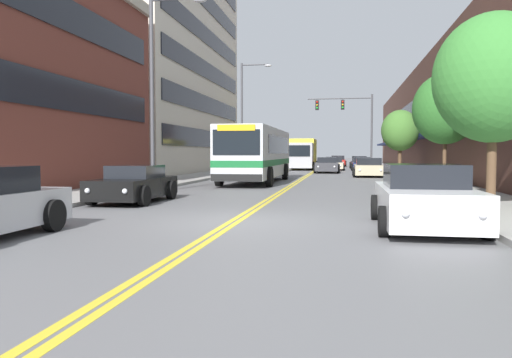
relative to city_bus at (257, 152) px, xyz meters
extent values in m
plane|color=slate|center=(2.26, 20.72, -1.70)|extent=(240.00, 240.00, 0.00)
cube|color=#9E9B96|center=(-4.79, 20.72, -1.64)|extent=(3.09, 106.00, 0.13)
cube|color=#9E9B96|center=(9.30, 20.72, -1.64)|extent=(3.09, 106.00, 0.13)
cube|color=yellow|center=(2.16, 20.72, -1.70)|extent=(0.14, 106.00, 0.01)
cube|color=yellow|center=(2.36, 20.72, -1.70)|extent=(0.14, 106.00, 0.01)
cube|color=black|center=(-6.54, -7.15, 2.42)|extent=(0.08, 13.02, 1.40)
cube|color=black|center=(-6.54, -7.15, 5.71)|extent=(0.08, 13.02, 1.40)
cube|color=beige|center=(-12.58, 13.25, 11.21)|extent=(12.00, 23.89, 25.84)
cube|color=black|center=(-6.54, 13.25, 1.17)|extent=(0.08, 21.98, 1.40)
cube|color=black|center=(-6.54, 13.25, 4.04)|extent=(0.08, 21.98, 1.40)
cube|color=black|center=(-6.54, 13.25, 6.91)|extent=(0.08, 21.98, 1.40)
cube|color=black|center=(-6.54, 13.25, 9.78)|extent=(0.08, 21.98, 1.40)
cube|color=black|center=(-6.54, 13.25, 12.65)|extent=(0.08, 21.98, 1.40)
cube|color=brown|center=(15.10, 20.72, 2.91)|extent=(8.00, 68.00, 9.22)
cube|color=navy|center=(10.55, 20.72, 1.20)|extent=(1.10, 61.20, 0.24)
cube|color=black|center=(11.06, 20.72, 4.01)|extent=(0.08, 61.20, 1.40)
cube|color=silver|center=(0.00, -0.10, -0.03)|extent=(2.46, 11.13, 2.66)
cube|color=#196B33|center=(0.00, -0.10, -0.56)|extent=(2.48, 11.15, 0.32)
cube|color=black|center=(0.00, 0.46, 0.40)|extent=(2.49, 8.68, 0.96)
cube|color=black|center=(0.00, -5.68, 0.45)|extent=(2.21, 0.04, 1.17)
cube|color=yellow|center=(0.00, -5.69, 1.12)|extent=(1.77, 0.06, 0.28)
cube|color=black|center=(0.00, -5.70, -1.17)|extent=(2.41, 0.08, 0.32)
cylinder|color=black|center=(-1.26, -3.88, -1.20)|extent=(0.30, 1.00, 1.00)
cylinder|color=black|center=(1.26, -3.88, -1.20)|extent=(0.30, 1.00, 1.00)
cylinder|color=black|center=(-1.26, 2.96, -1.20)|extent=(0.30, 1.00, 1.00)
cylinder|color=black|center=(1.26, 2.96, -1.20)|extent=(0.30, 1.00, 1.00)
cube|color=black|center=(-2.13, -12.21, -1.21)|extent=(1.72, 4.00, 0.64)
cube|color=black|center=(-2.13, -12.05, -0.68)|extent=(1.48, 1.76, 0.43)
cylinder|color=black|center=(-3.01, -13.45, -1.38)|extent=(0.22, 0.66, 0.66)
cylinder|color=black|center=(-1.25, -13.45, -1.38)|extent=(0.22, 0.66, 0.66)
cylinder|color=black|center=(-3.01, -10.97, -1.38)|extent=(0.22, 0.66, 0.66)
cylinder|color=black|center=(-1.25, -10.97, -1.38)|extent=(0.22, 0.66, 0.66)
sphere|color=silver|center=(-2.74, -14.23, -1.17)|extent=(0.16, 0.16, 0.16)
sphere|color=silver|center=(-1.53, -14.23, -1.17)|extent=(0.16, 0.16, 0.16)
cube|color=red|center=(-2.75, -10.20, -1.17)|extent=(0.18, 0.04, 0.10)
cube|color=red|center=(-1.52, -10.20, -1.17)|extent=(0.18, 0.04, 0.10)
cylinder|color=black|center=(-1.21, -18.45, -1.37)|extent=(0.22, 0.68, 0.68)
cube|color=red|center=(-2.72, -17.65, -1.13)|extent=(0.18, 0.04, 0.10)
cube|color=red|center=(-1.48, -17.65, -1.13)|extent=(0.18, 0.04, 0.10)
cube|color=#475675|center=(-2.07, 14.68, -1.25)|extent=(1.86, 4.34, 0.58)
cube|color=black|center=(-2.07, 14.86, -0.73)|extent=(1.60, 1.91, 0.46)
cylinder|color=black|center=(-3.02, 13.34, -1.40)|extent=(0.22, 0.60, 0.60)
cylinder|color=black|center=(-1.12, 13.34, -1.40)|extent=(0.22, 0.60, 0.60)
cylinder|color=black|center=(-3.02, 16.03, -1.40)|extent=(0.22, 0.60, 0.60)
cylinder|color=black|center=(-1.12, 16.03, -1.40)|extent=(0.22, 0.60, 0.60)
sphere|color=silver|center=(-2.72, 12.50, -1.22)|extent=(0.16, 0.16, 0.16)
sphere|color=silver|center=(-1.42, 12.50, -1.22)|extent=(0.16, 0.16, 0.16)
cube|color=red|center=(-2.74, 16.86, -1.22)|extent=(0.18, 0.04, 0.10)
cube|color=red|center=(-1.40, 16.86, -1.22)|extent=(0.18, 0.04, 0.10)
cube|color=white|center=(6.62, -16.68, -1.16)|extent=(1.88, 4.22, 0.74)
cube|color=black|center=(6.62, -16.51, -0.54)|extent=(1.61, 1.86, 0.50)
cylinder|color=black|center=(5.66, -17.99, -1.39)|extent=(0.22, 0.62, 0.62)
cylinder|color=black|center=(7.58, -17.99, -1.39)|extent=(0.22, 0.62, 0.62)
cylinder|color=black|center=(5.66, -15.37, -1.39)|extent=(0.22, 0.62, 0.62)
cylinder|color=black|center=(7.58, -15.37, -1.39)|extent=(0.22, 0.62, 0.62)
sphere|color=silver|center=(5.96, -18.81, -1.13)|extent=(0.16, 0.16, 0.16)
sphere|color=silver|center=(7.27, -18.81, -1.13)|extent=(0.16, 0.16, 0.16)
cube|color=red|center=(5.94, -14.56, -1.13)|extent=(0.18, 0.04, 0.10)
cube|color=red|center=(7.29, -14.56, -1.13)|extent=(0.18, 0.04, 0.10)
cube|color=#232328|center=(6.56, 27.38, -1.23)|extent=(1.77, 4.80, 0.59)
cube|color=black|center=(6.56, 27.58, -0.66)|extent=(1.52, 2.11, 0.55)
cylinder|color=black|center=(5.65, 25.90, -1.38)|extent=(0.22, 0.65, 0.65)
cylinder|color=black|center=(7.46, 25.90, -1.38)|extent=(0.22, 0.65, 0.65)
cylinder|color=black|center=(5.65, 28.87, -1.38)|extent=(0.22, 0.65, 0.65)
cylinder|color=black|center=(7.46, 28.87, -1.38)|extent=(0.22, 0.65, 0.65)
sphere|color=silver|center=(5.94, 24.97, -1.20)|extent=(0.16, 0.16, 0.16)
sphere|color=silver|center=(7.17, 24.97, -1.20)|extent=(0.16, 0.16, 0.16)
cube|color=red|center=(5.92, 29.79, -1.20)|extent=(0.18, 0.04, 0.10)
cube|color=red|center=(7.19, 29.79, -1.20)|extent=(0.18, 0.04, 0.10)
cube|color=#BCAD89|center=(6.61, 7.88, -1.20)|extent=(1.95, 4.60, 0.67)
cube|color=black|center=(6.61, 8.06, -0.63)|extent=(1.68, 2.02, 0.48)
cylinder|color=black|center=(5.61, 6.45, -1.40)|extent=(0.22, 0.61, 0.61)
cylinder|color=black|center=(7.61, 6.45, -1.40)|extent=(0.22, 0.61, 0.61)
cylinder|color=black|center=(5.61, 9.31, -1.40)|extent=(0.22, 0.61, 0.61)
cylinder|color=black|center=(7.61, 9.31, -1.40)|extent=(0.22, 0.61, 0.61)
sphere|color=silver|center=(5.93, 5.56, -1.17)|extent=(0.16, 0.16, 0.16)
sphere|color=silver|center=(7.29, 5.56, -1.17)|extent=(0.16, 0.16, 0.16)
cube|color=red|center=(5.91, 10.19, -1.17)|extent=(0.18, 0.04, 0.10)
cube|color=red|center=(7.31, 10.19, -1.17)|extent=(0.18, 0.04, 0.10)
cube|color=#19234C|center=(6.60, 20.31, -1.24)|extent=(1.76, 4.56, 0.59)
cube|color=black|center=(6.60, 20.50, -0.69)|extent=(1.52, 2.01, 0.51)
cylinder|color=black|center=(5.70, 18.90, -1.39)|extent=(0.22, 0.62, 0.62)
cylinder|color=black|center=(7.51, 18.90, -1.39)|extent=(0.22, 0.62, 0.62)
cylinder|color=black|center=(5.70, 21.73, -1.39)|extent=(0.22, 0.62, 0.62)
cylinder|color=black|center=(7.51, 21.73, -1.39)|extent=(0.22, 0.62, 0.62)
sphere|color=silver|center=(5.99, 18.01, -1.21)|extent=(0.16, 0.16, 0.16)
sphere|color=silver|center=(7.22, 18.01, -1.21)|extent=(0.16, 0.16, 0.16)
cube|color=red|center=(5.97, 22.61, -1.21)|extent=(0.18, 0.04, 0.10)
cube|color=red|center=(7.24, 22.61, -1.21)|extent=(0.18, 0.04, 0.10)
cube|color=maroon|center=(4.19, 35.33, -1.20)|extent=(1.82, 4.49, 0.64)
cube|color=black|center=(4.19, 35.51, -0.63)|extent=(1.57, 1.98, 0.51)
cylinder|color=black|center=(3.26, 33.94, -1.36)|extent=(0.22, 0.68, 0.68)
cylinder|color=black|center=(5.12, 33.94, -1.36)|extent=(0.22, 0.68, 0.68)
cylinder|color=black|center=(3.26, 36.72, -1.36)|extent=(0.22, 0.68, 0.68)
cylinder|color=black|center=(5.12, 36.72, -1.36)|extent=(0.22, 0.68, 0.68)
sphere|color=silver|center=(3.55, 33.06, -1.17)|extent=(0.16, 0.16, 0.16)
sphere|color=silver|center=(4.83, 33.06, -1.17)|extent=(0.16, 0.16, 0.16)
cube|color=red|center=(3.54, 37.58, -1.17)|extent=(0.18, 0.04, 0.10)
cube|color=red|center=(4.85, 37.58, -1.17)|extent=(0.18, 0.04, 0.10)
cube|color=beige|center=(3.95, 21.03, -1.24)|extent=(1.79, 4.60, 0.58)
cube|color=black|center=(3.95, 21.21, -0.68)|extent=(1.54, 2.03, 0.53)
cylinder|color=black|center=(3.04, 19.60, -1.39)|extent=(0.22, 0.63, 0.63)
cylinder|color=black|center=(4.87, 19.60, -1.39)|extent=(0.22, 0.63, 0.63)
cylinder|color=black|center=(3.04, 22.46, -1.39)|extent=(0.22, 0.63, 0.63)
cylinder|color=black|center=(4.87, 22.46, -1.39)|extent=(0.22, 0.63, 0.63)
sphere|color=silver|center=(3.33, 18.71, -1.21)|extent=(0.16, 0.16, 0.16)
sphere|color=silver|center=(4.58, 18.71, -1.21)|extent=(0.16, 0.16, 0.16)
cube|color=red|center=(3.31, 23.34, -1.21)|extent=(0.18, 0.04, 0.10)
cube|color=red|center=(4.60, 23.34, -1.21)|extent=(0.18, 0.04, 0.10)
cube|color=#38383D|center=(3.51, 14.25, -1.17)|extent=(1.84, 4.47, 0.69)
cube|color=black|center=(3.51, 14.43, -0.62)|extent=(1.58, 1.97, 0.42)
cylinder|color=black|center=(2.57, 12.87, -1.36)|extent=(0.22, 0.70, 0.70)
cylinder|color=black|center=(4.46, 12.87, -1.36)|extent=(0.22, 0.70, 0.70)
cylinder|color=black|center=(2.57, 15.64, -1.36)|extent=(0.22, 0.70, 0.70)
cylinder|color=black|center=(4.46, 15.64, -1.36)|extent=(0.22, 0.70, 0.70)
sphere|color=silver|center=(2.87, 12.00, -1.14)|extent=(0.16, 0.16, 0.16)
sphere|color=silver|center=(4.16, 12.00, -1.14)|extent=(0.16, 0.16, 0.16)
cube|color=red|center=(2.85, 16.49, -1.14)|extent=(0.18, 0.04, 0.10)
cube|color=red|center=(4.18, 16.49, -1.14)|extent=(0.18, 0.04, 0.10)
cube|color=#B7B7BC|center=(0.77, 19.31, -0.27)|extent=(2.46, 2.22, 2.36)
cube|color=black|center=(0.77, 18.18, 0.15)|extent=(2.09, 0.04, 1.04)
cube|color=yellow|center=(0.77, 23.00, -0.05)|extent=(2.51, 5.17, 2.81)
cylinder|color=black|center=(-0.49, 19.31, -1.28)|extent=(0.28, 0.84, 0.84)
cylinder|color=black|center=(2.03, 19.31, -1.28)|extent=(0.28, 0.84, 0.84)
cylinder|color=black|center=(-0.49, 24.56, -1.28)|extent=(0.28, 0.84, 0.84)
cylinder|color=black|center=(2.03, 24.56, -1.28)|extent=(0.28, 0.84, 0.84)
cylinder|color=#47474C|center=(7.46, 20.20, 1.89)|extent=(0.18, 0.18, 7.18)
cylinder|color=#47474C|center=(4.44, 20.20, 5.13)|extent=(6.03, 0.11, 0.11)
cube|color=black|center=(4.74, 20.20, 4.53)|extent=(0.34, 0.26, 0.92)
sphere|color=red|center=(4.74, 20.04, 4.80)|extent=(0.18, 0.18, 0.18)
sphere|color=yellow|center=(4.74, 20.04, 4.53)|extent=(0.18, 0.18, 0.18)
sphere|color=green|center=(4.74, 20.04, 4.25)|extent=(0.18, 0.18, 0.18)
cylinder|color=black|center=(4.74, 20.20, 5.06)|extent=(0.02, 0.02, 0.14)
cube|color=black|center=(2.33, 20.20, 4.53)|extent=(0.34, 0.26, 0.92)
sphere|color=red|center=(2.33, 20.04, 4.80)|extent=(0.18, 0.18, 0.18)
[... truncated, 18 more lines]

